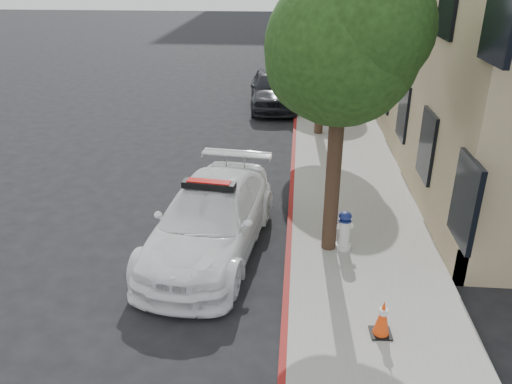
{
  "coord_description": "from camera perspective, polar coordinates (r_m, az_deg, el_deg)",
  "views": [
    {
      "loc": [
        2.16,
        -11.26,
        5.6
      ],
      "look_at": [
        1.29,
        -1.18,
        1.0
      ],
      "focal_mm": 35.0,
      "sensor_mm": 36.0,
      "label": 1
    }
  ],
  "objects": [
    {
      "name": "tree_near",
      "position": [
        9.37,
        10.0,
        15.96
      ],
      "size": [
        2.92,
        2.82,
        5.62
      ],
      "color": "black",
      "rests_on": "sidewalk"
    },
    {
      "name": "ground",
      "position": [
        12.76,
        -5.3,
        -1.7
      ],
      "size": [
        120.0,
        120.0,
        0.0
      ],
      "primitive_type": "plane",
      "color": "black",
      "rests_on": "ground"
    },
    {
      "name": "traffic_cone",
      "position": [
        8.46,
        14.26,
        -13.76
      ],
      "size": [
        0.36,
        0.36,
        0.65
      ],
      "rotation": [
        0.0,
        0.0,
        0.06
      ],
      "color": "black",
      "rests_on": "sidewalk"
    },
    {
      "name": "curb_strip",
      "position": [
        21.97,
        4.6,
        9.8
      ],
      "size": [
        0.12,
        50.0,
        0.15
      ],
      "primitive_type": "cube",
      "color": "maroon",
      "rests_on": "ground"
    },
    {
      "name": "police_car",
      "position": [
        10.56,
        -5.22,
        -3.1
      ],
      "size": [
        2.63,
        5.25,
        1.61
      ],
      "rotation": [
        0.0,
        0.0,
        -0.12
      ],
      "color": "white",
      "rests_on": "ground"
    },
    {
      "name": "fire_hydrant",
      "position": [
        10.57,
        10.05,
        -4.39
      ],
      "size": [
        0.36,
        0.33,
        0.86
      ],
      "rotation": [
        0.0,
        0.0,
        0.22
      ],
      "color": "silver",
      "rests_on": "sidewalk"
    },
    {
      "name": "parked_car_far",
      "position": [
        28.73,
        3.06,
        14.47
      ],
      "size": [
        1.63,
        3.97,
        1.28
      ],
      "primitive_type": "imported",
      "rotation": [
        0.0,
        0.0,
        0.07
      ],
      "color": "#151D36",
      "rests_on": "ground"
    },
    {
      "name": "tree_mid",
      "position": [
        17.32,
        7.94,
        19.46
      ],
      "size": [
        2.77,
        2.64,
        5.43
      ],
      "color": "black",
      "rests_on": "sidewalk"
    },
    {
      "name": "sidewalk",
      "position": [
        22.01,
        8.67,
        9.63
      ],
      "size": [
        3.2,
        50.0,
        0.15
      ],
      "primitive_type": "cube",
      "color": "gray",
      "rests_on": "ground"
    },
    {
      "name": "parked_car_mid",
      "position": [
        21.77,
        1.97,
        11.73
      ],
      "size": [
        2.35,
        4.94,
        1.63
      ],
      "primitive_type": "imported",
      "rotation": [
        0.0,
        0.0,
        0.09
      ],
      "color": "black",
      "rests_on": "ground"
    }
  ]
}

